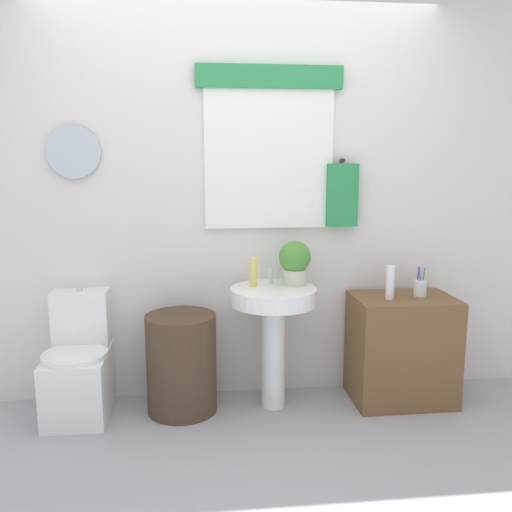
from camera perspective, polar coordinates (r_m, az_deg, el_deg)
The scene contains 11 objects.
ground_plane at distance 2.82m, azimuth 0.19°, elevation -23.04°, with size 8.00×8.00×0.00m, color #A3A3A8.
back_wall at distance 3.51m, azimuth -1.87°, elevation 6.27°, with size 4.40×0.18×2.60m.
toilet at distance 3.54m, azimuth -18.12°, elevation -11.16°, with size 0.38×0.51×0.76m.
laundry_hamper at distance 3.43m, azimuth -7.86°, elevation -11.12°, with size 0.43×0.43×0.61m, color #4C3828.
pedestal_sink at distance 3.37m, azimuth 1.86°, elevation -6.42°, with size 0.53×0.53×0.77m.
faucet at distance 3.43m, azimuth 1.60°, elevation -2.12°, with size 0.03×0.03×0.10m, color silver.
wooden_cabinet at distance 3.65m, azimuth 15.08°, elevation -9.43°, with size 0.63×0.44×0.69m, color brown.
soap_bottle at distance 3.34m, azimuth -0.28°, elevation -1.70°, with size 0.05×0.05×0.19m, color #DBD166.
potted_plant at distance 3.37m, azimuth 4.10°, elevation -0.50°, with size 0.20×0.20×0.28m.
lotion_bottle at distance 3.45m, azimuth 13.95°, elevation -2.71°, with size 0.05×0.05×0.21m, color white.
toothbrush_cup at distance 3.60m, azimuth 16.90°, elevation -3.20°, with size 0.08×0.08×0.19m.
Camera 1 is at (-0.27, -2.35, 1.54)m, focal length 37.99 mm.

